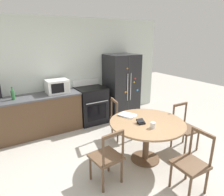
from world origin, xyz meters
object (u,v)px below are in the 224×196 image
at_px(candle_glass, 153,126).
at_px(refrigerator, 121,86).
at_px(dining_chair_near, 191,164).
at_px(counter_bottle, 13,95).
at_px(wallet, 141,122).
at_px(dining_chair_far, 121,120).
at_px(microwave, 57,86).
at_px(dining_chair_left, 107,157).
at_px(oven_range, 91,105).
at_px(dining_chair_right, 185,128).

bearing_deg(candle_glass, refrigerator, 68.01).
bearing_deg(dining_chair_near, counter_bottle, 34.82).
bearing_deg(wallet, dining_chair_far, 76.86).
height_order(microwave, counter_bottle, microwave).
distance_m(microwave, dining_chair_far, 1.66).
bearing_deg(counter_bottle, dining_chair_far, -30.54).
distance_m(refrigerator, dining_chair_near, 3.06).
xyz_separation_m(dining_chair_left, wallet, (0.76, 0.16, 0.34)).
distance_m(oven_range, dining_chair_far, 1.15).
bearing_deg(wallet, candle_glass, -76.11).
bearing_deg(oven_range, microwave, 176.96).
xyz_separation_m(oven_range, dining_chair_right, (0.99, -2.14, -0.03)).
relative_size(counter_bottle, dining_chair_far, 0.30).
relative_size(oven_range, dining_chair_near, 1.20).
bearing_deg(refrigerator, candle_glass, -111.99).
distance_m(oven_range, dining_chair_right, 2.36).
relative_size(refrigerator, dining_chair_left, 1.89).
height_order(dining_chair_right, candle_glass, dining_chair_right).
height_order(microwave, dining_chair_right, microwave).
xyz_separation_m(dining_chair_near, dining_chair_right, (0.85, 0.82, 0.00)).
bearing_deg(counter_bottle, microwave, 2.84).
xyz_separation_m(refrigerator, dining_chair_right, (0.07, -2.12, -0.42)).
distance_m(dining_chair_left, candle_glass, 0.89).
bearing_deg(dining_chair_right, candle_glass, 9.70).
distance_m(dining_chair_far, dining_chair_right, 1.30).
height_order(refrigerator, dining_chair_near, refrigerator).
xyz_separation_m(microwave, counter_bottle, (-0.94, -0.05, -0.05)).
distance_m(oven_range, microwave, 1.02).
bearing_deg(counter_bottle, dining_chair_left, -66.38).
distance_m(dining_chair_right, candle_glass, 1.05).
xyz_separation_m(dining_chair_far, dining_chair_near, (-0.02, -1.82, 0.00)).
distance_m(refrigerator, microwave, 1.76).
bearing_deg(microwave, dining_chair_right, -50.24).
bearing_deg(dining_chair_near, dining_chair_far, 1.28).
relative_size(refrigerator, dining_chair_near, 1.89).
bearing_deg(dining_chair_left, dining_chair_near, -44.12).
xyz_separation_m(dining_chair_near, dining_chair_left, (-0.95, 0.76, 0.00)).
height_order(dining_chair_near, dining_chair_right, same).
relative_size(oven_range, dining_chair_left, 1.20).
relative_size(dining_chair_far, dining_chair_right, 1.00).
bearing_deg(dining_chair_left, oven_range, 64.37).
bearing_deg(microwave, wallet, -69.53).
height_order(dining_chair_right, wallet, dining_chair_right).
xyz_separation_m(refrigerator, counter_bottle, (-2.69, 0.02, 0.15)).
relative_size(dining_chair_right, dining_chair_left, 1.00).
bearing_deg(dining_chair_right, refrigerator, -86.14).
bearing_deg(microwave, dining_chair_left, -89.45).
relative_size(counter_bottle, dining_chair_near, 0.30).
height_order(counter_bottle, dining_chair_right, counter_bottle).
distance_m(dining_chair_right, wallet, 1.10).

